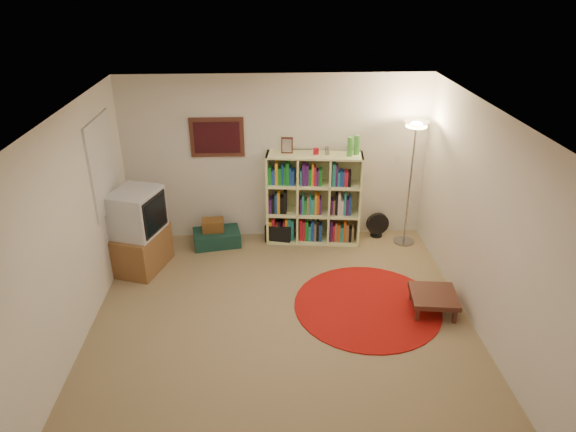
# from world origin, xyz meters

# --- Properties ---
(room) EXTENTS (4.54, 4.54, 2.54)m
(room) POSITION_xyz_m (-0.05, 0.05, 1.26)
(room) COLOR #8A7451
(room) RESTS_ON ground
(bookshelf) EXTENTS (1.43, 0.55, 1.67)m
(bookshelf) POSITION_xyz_m (0.53, 2.02, 0.68)
(bookshelf) COLOR #FAFFAA
(bookshelf) RESTS_ON ground
(floor_lamp) EXTENTS (0.37, 0.37, 1.90)m
(floor_lamp) POSITION_xyz_m (1.94, 1.87, 1.57)
(floor_lamp) COLOR gray
(floor_lamp) RESTS_ON ground
(floor_fan) EXTENTS (0.35, 0.20, 0.40)m
(floor_fan) POSITION_xyz_m (1.57, 2.07, 0.20)
(floor_fan) COLOR black
(floor_fan) RESTS_ON ground
(tv_stand) EXTENTS (0.77, 0.93, 1.16)m
(tv_stand) POSITION_xyz_m (-1.90, 1.32, 0.56)
(tv_stand) COLOR brown
(tv_stand) RESTS_ON ground
(suitcase) EXTENTS (0.76, 0.56, 0.22)m
(suitcase) POSITION_xyz_m (-0.92, 1.94, 0.11)
(suitcase) COLOR #13352C
(suitcase) RESTS_ON ground
(wicker_basket) EXTENTS (0.33, 0.25, 0.18)m
(wicker_basket) POSITION_xyz_m (-0.97, 1.96, 0.31)
(wicker_basket) COLOR #5B3716
(wicker_basket) RESTS_ON suitcase
(duffel_bag) EXTENTS (0.46, 0.42, 0.27)m
(duffel_bag) POSITION_xyz_m (0.04, 2.07, 0.14)
(duffel_bag) COLOR black
(duffel_bag) RESTS_ON ground
(paper_towel) EXTENTS (0.16, 0.16, 0.25)m
(paper_towel) POSITION_xyz_m (-0.12, 2.11, 0.13)
(paper_towel) COLOR white
(paper_towel) RESTS_ON ground
(red_rug) EXTENTS (1.82, 1.82, 0.02)m
(red_rug) POSITION_xyz_m (1.07, 0.24, 0.01)
(red_rug) COLOR #940E0A
(red_rug) RESTS_ON ground
(side_table) EXTENTS (0.61, 0.61, 0.25)m
(side_table) POSITION_xyz_m (1.85, 0.11, 0.21)
(side_table) COLOR #3F1D16
(side_table) RESTS_ON ground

